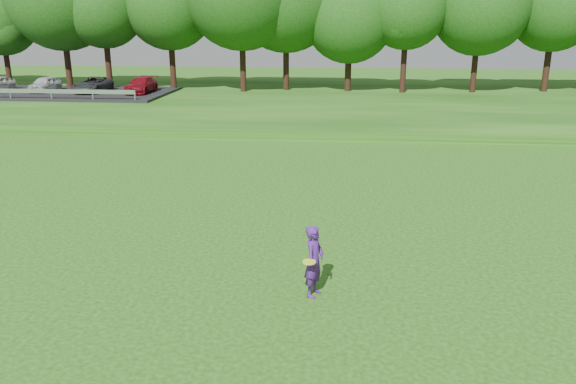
{
  "coord_description": "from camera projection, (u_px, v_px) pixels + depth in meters",
  "views": [
    {
      "loc": [
        1.88,
        -10.49,
        6.19
      ],
      "look_at": [
        0.33,
        5.49,
        1.3
      ],
      "focal_mm": 35.0,
      "sensor_mm": 36.0,
      "label": 1
    }
  ],
  "objects": [
    {
      "name": "walking_path",
      "position": [
        307.0,
        138.0,
        31.0
      ],
      "size": [
        130.0,
        1.6,
        0.04
      ],
      "primitive_type": "cube",
      "color": "gray",
      "rests_on": "ground"
    },
    {
      "name": "berm",
      "position": [
        319.0,
        99.0,
        44.25
      ],
      "size": [
        130.0,
        30.0,
        0.6
      ],
      "primitive_type": "cube",
      "color": "#16460D",
      "rests_on": "ground"
    },
    {
      "name": "woman",
      "position": [
        314.0,
        261.0,
        13.0
      ],
      "size": [
        0.6,
        0.88,
        1.73
      ],
      "color": "#4B1C7F",
      "rests_on": "ground"
    },
    {
      "name": "ground",
      "position": [
        248.0,
        324.0,
        11.96
      ],
      "size": [
        140.0,
        140.0,
        0.0
      ],
      "primitive_type": "plane",
      "color": "#16460D",
      "rests_on": "ground"
    },
    {
      "name": "parking_lot",
      "position": [
        28.0,
        88.0,
        45.07
      ],
      "size": [
        24.0,
        9.0,
        1.38
      ],
      "color": "black",
      "rests_on": "berm"
    }
  ]
}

